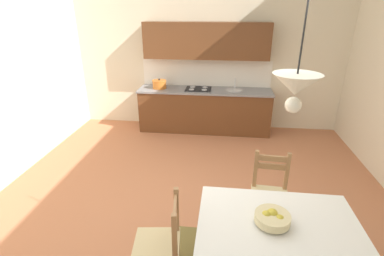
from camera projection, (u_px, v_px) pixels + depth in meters
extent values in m
cube|color=#B7704C|center=(189.00, 217.00, 3.68)|extent=(6.15, 6.78, 0.10)
cube|color=beige|center=(208.00, 32.00, 5.76)|extent=(6.15, 0.12, 4.00)
cube|color=brown|center=(205.00, 111.00, 6.03)|extent=(2.70, 0.60, 0.86)
cube|color=gray|center=(205.00, 90.00, 5.85)|extent=(2.73, 0.63, 0.04)
cube|color=white|center=(206.00, 73.00, 6.01)|extent=(2.70, 0.01, 0.55)
cube|color=brown|center=(206.00, 41.00, 5.60)|extent=(2.49, 0.34, 0.70)
cube|color=black|center=(203.00, 133.00, 5.94)|extent=(2.66, 0.02, 0.09)
cylinder|color=silver|center=(235.00, 91.00, 5.79)|extent=(0.34, 0.34, 0.02)
cylinder|color=silver|center=(235.00, 83.00, 5.87)|extent=(0.02, 0.02, 0.22)
cube|color=black|center=(198.00, 89.00, 5.86)|extent=(0.52, 0.42, 0.01)
cylinder|color=silver|center=(192.00, 89.00, 5.78)|extent=(0.11, 0.11, 0.01)
cylinder|color=silver|center=(204.00, 90.00, 5.75)|extent=(0.11, 0.11, 0.01)
cylinder|color=silver|center=(193.00, 87.00, 5.96)|extent=(0.11, 0.11, 0.01)
cylinder|color=silver|center=(205.00, 87.00, 5.94)|extent=(0.11, 0.11, 0.01)
cylinder|color=orange|center=(159.00, 85.00, 5.91)|extent=(0.28, 0.28, 0.15)
cylinder|color=orange|center=(159.00, 81.00, 5.87)|extent=(0.29, 0.29, 0.02)
sphere|color=black|center=(159.00, 79.00, 5.86)|extent=(0.04, 0.04, 0.04)
cube|color=brown|center=(279.00, 226.00, 2.42)|extent=(1.32, 0.91, 0.02)
cube|color=brown|center=(210.00, 223.00, 2.99)|extent=(0.07, 0.07, 0.73)
cube|color=brown|center=(329.00, 232.00, 2.86)|extent=(0.07, 0.07, 0.73)
cube|color=white|center=(279.00, 224.00, 2.41)|extent=(1.38, 0.97, 0.00)
cube|color=white|center=(271.00, 196.00, 2.88)|extent=(1.37, 0.01, 0.12)
cube|color=white|center=(199.00, 224.00, 2.51)|extent=(0.01, 0.96, 0.12)
cube|color=white|center=(363.00, 237.00, 2.36)|extent=(0.01, 0.96, 0.12)
cube|color=#D1BC89|center=(270.00, 197.00, 3.28)|extent=(0.45, 0.45, 0.04)
cube|color=#A3754C|center=(285.00, 226.00, 3.17)|extent=(0.05, 0.05, 0.41)
cube|color=#A3754C|center=(253.00, 222.00, 3.23)|extent=(0.05, 0.05, 0.41)
cube|color=#A3754C|center=(285.00, 188.00, 3.40)|extent=(0.05, 0.05, 0.93)
cube|color=#A3754C|center=(254.00, 184.00, 3.46)|extent=(0.05, 0.05, 0.93)
cube|color=#A3754C|center=(273.00, 158.00, 3.28)|extent=(0.32, 0.04, 0.07)
cube|color=#A3754C|center=(272.00, 166.00, 3.32)|extent=(0.32, 0.04, 0.07)
cube|color=#D1BC89|center=(157.00, 245.00, 2.62)|extent=(0.47, 0.47, 0.04)
cube|color=#A3754C|center=(142.00, 248.00, 2.87)|extent=(0.05, 0.05, 0.41)
cube|color=#A3754C|center=(177.00, 228.00, 2.77)|extent=(0.05, 0.05, 0.93)
cube|color=#A3754C|center=(175.00, 209.00, 2.46)|extent=(0.06, 0.32, 0.07)
cube|color=#A3754C|center=(176.00, 218.00, 2.50)|extent=(0.06, 0.32, 0.07)
cylinder|color=beige|center=(272.00, 222.00, 2.42)|extent=(0.17, 0.16, 0.02)
cylinder|color=beige|center=(272.00, 218.00, 2.40)|extent=(0.30, 0.30, 0.07)
sphere|color=gold|center=(266.00, 216.00, 2.41)|extent=(0.09, 0.09, 0.09)
sphere|color=gold|center=(280.00, 219.00, 2.37)|extent=(0.08, 0.08, 0.08)
sphere|color=gold|center=(272.00, 214.00, 2.42)|extent=(0.10, 0.10, 0.10)
cylinder|color=black|center=(304.00, 32.00, 1.73)|extent=(0.01, 0.01, 0.57)
cone|color=silver|center=(296.00, 84.00, 1.85)|extent=(0.32, 0.32, 0.14)
sphere|color=white|center=(293.00, 105.00, 1.91)|extent=(0.11, 0.11, 0.11)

